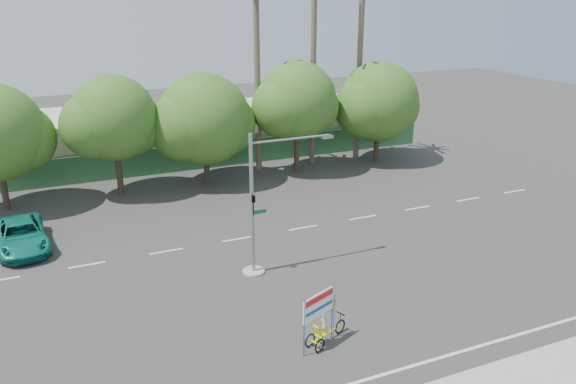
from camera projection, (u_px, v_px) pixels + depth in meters
name	position (u px, v px, depth m)	size (l,w,h in m)	color
ground	(336.00, 301.00, 25.07)	(120.00, 120.00, 0.00)	#33302D
fence	(207.00, 156.00, 43.33)	(38.00, 0.08, 2.00)	#336B3D
building_left	(65.00, 142.00, 43.21)	(12.00, 8.00, 4.00)	beige
building_right	(281.00, 124.00, 49.89)	(14.00, 8.00, 3.60)	beige
tree_left	(113.00, 121.00, 36.33)	(6.66, 5.60, 8.07)	#473828
tree_center	(204.00, 122.00, 38.74)	(7.62, 6.40, 7.85)	#473828
tree_right	(296.00, 103.00, 41.05)	(6.90, 5.80, 8.36)	#473828
tree_far_right	(378.00, 104.00, 43.82)	(7.38, 6.20, 7.94)	#473828
palm_tall	(314.00, 27.00, 41.31)	(3.73, 3.79, 17.45)	#70604C
palm_mid	(361.00, 40.00, 43.15)	(3.73, 3.79, 15.45)	#70604C
palm_short	(257.00, 52.00, 40.21)	(3.73, 3.79, 14.45)	#70604C
traffic_signal	(258.00, 217.00, 26.72)	(4.72, 1.10, 7.00)	gray
trike_billboard	(322.00, 322.00, 21.69)	(2.35, 1.17, 2.48)	black
pickup_truck	(22.00, 236.00, 29.92)	(2.46, 5.33, 1.48)	#117767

